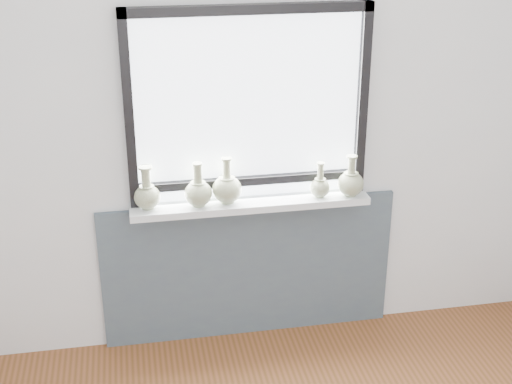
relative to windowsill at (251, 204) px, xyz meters
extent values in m
cube|color=silver|center=(0.00, 0.10, 0.42)|extent=(3.60, 0.02, 2.60)
cube|color=#45555D|center=(0.00, 0.07, -0.45)|extent=(1.70, 0.03, 0.86)
cube|color=silver|center=(0.00, 0.00, 0.00)|extent=(1.32, 0.18, 0.04)
cube|color=black|center=(-0.62, 0.05, 0.55)|extent=(0.05, 0.06, 1.05)
cube|color=black|center=(0.62, 0.05, 0.55)|extent=(0.05, 0.06, 1.05)
cube|color=black|center=(0.00, 0.05, 1.04)|extent=(1.30, 0.06, 0.05)
cube|color=black|center=(0.00, 0.05, 0.12)|extent=(1.20, 0.05, 0.04)
cube|color=white|center=(0.00, 0.08, 0.52)|extent=(1.20, 0.01, 1.00)
cylinder|color=#9EA781|center=(-0.56, 0.00, 0.02)|extent=(0.06, 0.06, 0.01)
ellipsoid|color=#9EA781|center=(-0.56, 0.00, 0.09)|extent=(0.14, 0.14, 0.13)
cone|color=#9EA781|center=(-0.56, 0.00, 0.13)|extent=(0.08, 0.08, 0.03)
cylinder|color=#9EA781|center=(-0.56, 0.00, 0.19)|extent=(0.05, 0.05, 0.12)
cylinder|color=#9EA781|center=(-0.56, 0.00, 0.25)|extent=(0.07, 0.07, 0.01)
cylinder|color=#9EA781|center=(-0.29, -0.01, 0.02)|extent=(0.07, 0.07, 0.01)
ellipsoid|color=#9EA781|center=(-0.29, -0.01, 0.09)|extent=(0.15, 0.15, 0.14)
cone|color=#9EA781|center=(-0.29, -0.01, 0.14)|extent=(0.08, 0.08, 0.03)
cylinder|color=#9EA781|center=(-0.29, -0.01, 0.20)|extent=(0.05, 0.05, 0.12)
cylinder|color=#9EA781|center=(-0.29, -0.01, 0.26)|extent=(0.05, 0.05, 0.01)
cylinder|color=#9EA781|center=(-0.13, 0.01, 0.02)|extent=(0.07, 0.07, 0.01)
ellipsoid|color=#9EA781|center=(-0.13, 0.01, 0.09)|extent=(0.16, 0.16, 0.15)
cone|color=#9EA781|center=(-0.13, 0.01, 0.15)|extent=(0.09, 0.09, 0.03)
cylinder|color=#9EA781|center=(-0.13, 0.01, 0.21)|extent=(0.04, 0.04, 0.12)
cylinder|color=#9EA781|center=(-0.13, 0.01, 0.27)|extent=(0.06, 0.06, 0.01)
cylinder|color=#9EA781|center=(0.39, -0.01, 0.02)|extent=(0.05, 0.05, 0.01)
ellipsoid|color=#9EA781|center=(0.39, -0.01, 0.07)|extent=(0.11, 0.11, 0.10)
cone|color=#9EA781|center=(0.39, -0.01, 0.11)|extent=(0.06, 0.06, 0.03)
cylinder|color=#9EA781|center=(0.39, -0.01, 0.16)|extent=(0.03, 0.03, 0.10)
cylinder|color=#9EA781|center=(0.39, -0.01, 0.22)|extent=(0.04, 0.04, 0.01)
cylinder|color=#9EA781|center=(0.56, -0.03, 0.02)|extent=(0.07, 0.07, 0.01)
ellipsoid|color=#9EA781|center=(0.56, -0.03, 0.09)|extent=(0.15, 0.15, 0.14)
cone|color=#9EA781|center=(0.56, -0.03, 0.14)|extent=(0.08, 0.08, 0.03)
cylinder|color=#9EA781|center=(0.56, -0.03, 0.19)|extent=(0.04, 0.04, 0.11)
cylinder|color=#9EA781|center=(0.56, -0.03, 0.25)|extent=(0.06, 0.06, 0.01)
camera|label=1|loc=(-0.62, -3.52, 1.62)|focal=50.00mm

